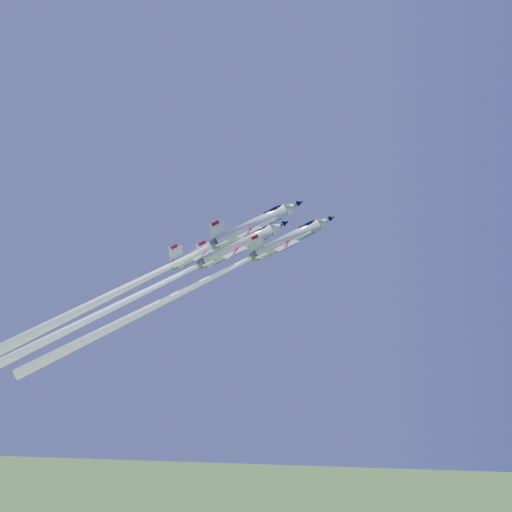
% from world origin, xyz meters
% --- Properties ---
extents(jet_lead, '(39.53, 19.33, 35.97)m').
position_xyz_m(jet_lead, '(-10.00, -4.09, 81.66)').
color(jet_lead, white).
extents(jet_left, '(49.10, 24.06, 46.13)m').
position_xyz_m(jet_left, '(-24.46, 2.12, 79.87)').
color(jet_left, white).
extents(jet_right, '(43.19, 21.16, 40.26)m').
position_xyz_m(jet_right, '(-17.18, -9.48, 81.96)').
color(jet_right, white).
extents(jet_slot, '(34.00, 16.57, 30.13)m').
position_xyz_m(jet_slot, '(-20.03, -4.21, 82.15)').
color(jet_slot, white).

